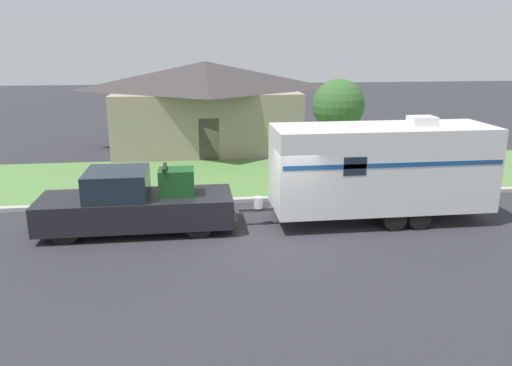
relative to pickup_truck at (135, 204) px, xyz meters
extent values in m
plane|color=#2D2D33|center=(4.18, -1.26, -0.87)|extent=(120.00, 120.00, 0.00)
cube|color=#ADADA8|center=(4.18, 2.49, -0.80)|extent=(80.00, 0.30, 0.14)
cube|color=#568442|center=(4.18, 6.14, -0.86)|extent=(80.00, 7.00, 0.03)
cube|color=gray|center=(2.61, 12.80, 0.73)|extent=(9.54, 6.94, 3.19)
pyramid|color=#3D3838|center=(2.61, 12.80, 3.07)|extent=(10.31, 7.49, 1.50)
cube|color=#4C3828|center=(2.61, 9.36, 0.18)|extent=(1.00, 0.06, 2.10)
cylinder|color=black|center=(-1.95, -0.83, -0.42)|extent=(0.89, 0.28, 0.89)
cylinder|color=black|center=(-1.95, 0.83, -0.42)|extent=(0.89, 0.28, 0.89)
cylinder|color=black|center=(1.90, -0.83, -0.42)|extent=(0.89, 0.28, 0.89)
cylinder|color=black|center=(1.90, 0.83, -0.42)|extent=(0.89, 0.28, 0.89)
cube|color=black|center=(-1.13, 0.00, -0.18)|extent=(3.51, 2.01, 0.88)
cube|color=#19232D|center=(-0.50, 0.00, 0.66)|extent=(1.82, 1.85, 0.81)
cube|color=black|center=(1.79, 0.00, -0.18)|extent=(2.32, 2.01, 0.88)
cube|color=#333333|center=(3.01, 0.00, -0.50)|extent=(0.12, 1.81, 0.20)
cube|color=#194C1E|center=(1.28, 0.00, 0.65)|extent=(1.07, 0.85, 0.80)
cube|color=black|center=(0.93, 0.00, 1.13)|extent=(0.10, 0.93, 0.08)
cylinder|color=black|center=(7.93, -1.00, -0.51)|extent=(0.73, 0.22, 0.73)
cylinder|color=black|center=(7.93, 1.00, -0.51)|extent=(0.73, 0.22, 0.73)
cylinder|color=black|center=(8.73, -1.00, -0.51)|extent=(0.73, 0.22, 0.73)
cylinder|color=black|center=(8.73, 1.00, -0.51)|extent=(0.73, 0.22, 0.73)
cube|color=silver|center=(7.77, 0.00, 0.92)|extent=(6.96, 2.28, 2.64)
cube|color=navy|center=(7.77, -1.15, 1.25)|extent=(6.82, 0.01, 0.14)
cube|color=#383838|center=(3.74, 0.00, -0.34)|extent=(1.10, 0.12, 0.10)
cylinder|color=silver|center=(3.80, 0.00, -0.11)|extent=(0.28, 0.28, 0.36)
cube|color=silver|center=(9.02, 0.00, 2.38)|extent=(0.80, 0.68, 0.28)
cube|color=#19232D|center=(6.52, -1.15, 1.25)|extent=(0.70, 0.01, 0.56)
cylinder|color=brown|center=(-0.88, 3.44, -0.35)|extent=(0.09, 0.09, 1.03)
cube|color=#B2B2B2|center=(-0.88, 3.44, 0.27)|extent=(0.48, 0.20, 0.22)
cylinder|color=brown|center=(8.15, 6.28, 0.21)|extent=(0.24, 0.24, 2.17)
sphere|color=#38662D|center=(8.15, 6.28, 2.15)|extent=(2.27, 2.27, 2.27)
camera|label=1|loc=(1.81, -14.87, 4.73)|focal=35.00mm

